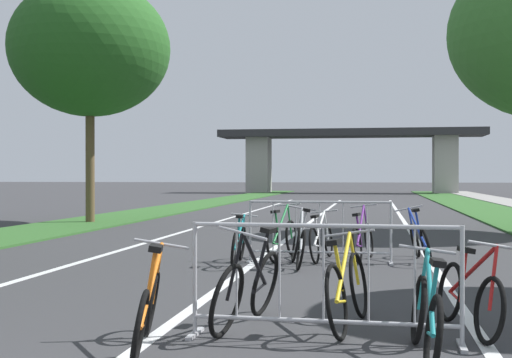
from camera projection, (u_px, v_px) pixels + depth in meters
name	position (u px, v px, depth m)	size (l,w,h in m)	color
grass_verge_left	(178.00, 208.00, 31.29)	(2.74, 68.79, 0.05)	#2D5B26
grass_verge_right	(488.00, 210.00, 29.03)	(2.74, 68.79, 0.05)	#2D5B26
lane_stripe_center	(310.00, 222.00, 22.03)	(0.14, 39.80, 0.01)	silver
lane_stripe_right_lane	(405.00, 223.00, 21.53)	(0.14, 39.80, 0.01)	silver
lane_stripe_left_lane	(220.00, 221.00, 22.52)	(0.14, 39.80, 0.01)	silver
overpass_bridge	(350.00, 147.00, 58.44)	(22.10, 4.09, 5.36)	#2D2D30
tree_left_pine_far	(90.00, 49.00, 21.40)	(4.96, 4.96, 7.53)	brown
crowd_barrier_nearest	(324.00, 283.00, 6.15)	(2.45, 0.50, 1.05)	#ADADB2
crowd_barrier_second	(319.00, 232.00, 11.69)	(2.44, 0.47, 1.05)	#ADADB2
bicycle_teal_0	(239.00, 244.00, 11.52)	(0.46, 1.63, 0.84)	black
bicycle_black_1	(248.00, 288.00, 6.73)	(0.53, 1.75, 1.02)	black
bicycle_blue_2	(420.00, 241.00, 11.89)	(0.60, 1.72, 0.95)	black
bicycle_white_3	(321.00, 240.00, 12.06)	(0.49, 1.71, 0.87)	black
bicycle_silver_4	(299.00, 244.00, 11.21)	(0.49, 1.67, 0.98)	black
bicycle_purple_5	(363.00, 240.00, 11.98)	(0.48, 1.66, 0.98)	black
bicycle_yellow_6	(348.00, 289.00, 6.67)	(0.52, 1.73, 0.93)	black
bicycle_orange_7	(147.00, 309.00, 5.83)	(0.51, 1.61, 0.92)	black
bicycle_red_8	(469.00, 296.00, 6.50)	(0.70, 1.58, 0.92)	black
bicycle_green_9	(283.00, 238.00, 12.16)	(0.49, 1.72, 0.98)	black
bicycle_teal_10	(426.00, 317.00, 5.53)	(0.49, 1.64, 0.88)	black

